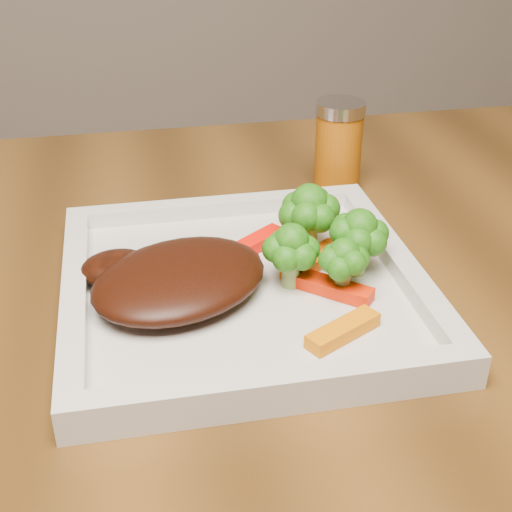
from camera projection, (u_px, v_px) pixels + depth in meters
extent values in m
cube|color=silver|center=(243.00, 292.00, 0.55)|extent=(0.27, 0.27, 0.01)
ellipsoid|color=black|center=(180.00, 279.00, 0.53)|extent=(0.17, 0.16, 0.03)
cube|color=orange|center=(343.00, 330.00, 0.49)|extent=(0.06, 0.04, 0.01)
cube|color=#D84A03|center=(357.00, 244.00, 0.59)|extent=(0.05, 0.04, 0.01)
cube|color=#F21003|center=(256.00, 243.00, 0.59)|extent=(0.06, 0.05, 0.01)
cube|color=red|center=(333.00, 288.00, 0.53)|extent=(0.06, 0.05, 0.01)
cube|color=#FF5704|center=(313.00, 261.00, 0.57)|extent=(0.06, 0.05, 0.01)
cylinder|color=#9E5008|center=(338.00, 147.00, 0.71)|extent=(0.05, 0.05, 0.09)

